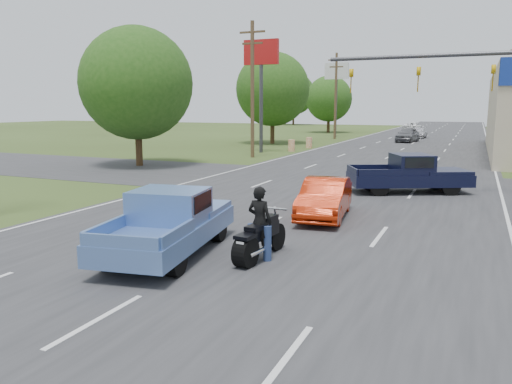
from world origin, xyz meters
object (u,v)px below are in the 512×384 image
at_px(rider, 260,225).
at_px(navy_pickup, 412,173).
at_px(distant_car_white, 412,127).
at_px(blue_pickup, 171,221).
at_px(red_convertible, 325,199).
at_px(distant_car_grey, 408,135).
at_px(motorcycle, 258,240).
at_px(distant_car_silver, 418,133).

height_order(rider, navy_pickup, rider).
bearing_deg(rider, distant_car_white, -80.36).
xyz_separation_m(navy_pickup, distant_car_white, (-6.74, 58.49, -0.16)).
distance_m(rider, navy_pickup, 12.10).
distance_m(blue_pickup, distant_car_white, 70.81).
distance_m(red_convertible, distant_car_white, 65.23).
bearing_deg(rider, distant_car_grey, -81.41).
height_order(motorcycle, rider, rider).
bearing_deg(motorcycle, blue_pickup, -165.88).
bearing_deg(rider, navy_pickup, -94.79).
relative_size(navy_pickup, distant_car_white, 1.08).
height_order(blue_pickup, distant_car_grey, blue_pickup).
bearing_deg(motorcycle, navy_pickup, 85.24).
distance_m(red_convertible, blue_pickup, 6.25).
distance_m(motorcycle, distant_car_grey, 45.39).
relative_size(red_convertible, navy_pickup, 0.74).
bearing_deg(distant_car_grey, blue_pickup, -83.17).
bearing_deg(blue_pickup, distant_car_white, 81.98).
relative_size(rider, navy_pickup, 0.32).
height_order(red_convertible, distant_car_grey, distant_car_grey).
bearing_deg(red_convertible, distant_car_silver, 85.03).
distance_m(distant_car_silver, distant_car_white, 17.88).
bearing_deg(rider, red_convertible, -85.63).
bearing_deg(distant_car_silver, red_convertible, -85.01).
xyz_separation_m(blue_pickup, distant_car_white, (-2.11, 70.78, -0.14)).
xyz_separation_m(rider, distant_car_white, (-4.47, 70.38, -0.18)).
bearing_deg(navy_pickup, distant_car_silver, 159.24).
distance_m(red_convertible, navy_pickup, 6.91).
height_order(navy_pickup, distant_car_silver, navy_pickup).
relative_size(red_convertible, distant_car_grey, 0.90).
height_order(distant_car_grey, distant_car_silver, distant_car_grey).
bearing_deg(blue_pickup, red_convertible, 56.56).
relative_size(motorcycle, blue_pickup, 0.45).
bearing_deg(navy_pickup, distant_car_grey, 161.01).
bearing_deg(red_convertible, motorcycle, -98.93).
relative_size(blue_pickup, distant_car_silver, 1.21).
height_order(motorcycle, blue_pickup, blue_pickup).
bearing_deg(motorcycle, rider, 90.00).
xyz_separation_m(red_convertible, rider, (-0.15, -5.31, 0.21)).
bearing_deg(red_convertible, rider, -98.88).
distance_m(navy_pickup, distant_car_silver, 41.01).
bearing_deg(distant_car_white, navy_pickup, 97.87).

